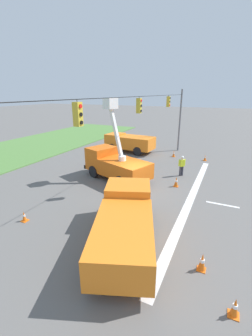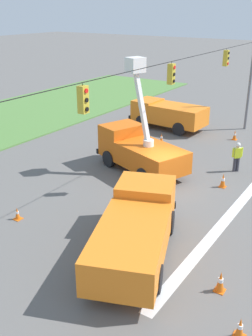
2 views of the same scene
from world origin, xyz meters
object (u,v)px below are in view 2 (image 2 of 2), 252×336
at_px(utility_truck_support_near, 168,114).
at_px(utility_truck_support_far, 136,228).
at_px(utility_truck_bucket_lift, 139,148).
at_px(traffic_cone_foreground_left, 161,138).
at_px(traffic_cone_far_right, 223,180).
at_px(road_worker, 237,155).
at_px(traffic_cone_centre_line, 235,135).
at_px(traffic_cone_mid_left, 240,328).
at_px(traffic_cone_far_left, 17,214).
at_px(traffic_cone_mid_right, 220,282).

xyz_separation_m(utility_truck_support_near, utility_truck_support_far, (-15.92, -7.00, -0.01)).
relative_size(utility_truck_bucket_lift, traffic_cone_foreground_left, 9.69).
bearing_deg(traffic_cone_far_right, road_worker, 3.44).
height_order(road_worker, traffic_cone_centre_line, road_worker).
relative_size(utility_truck_support_far, traffic_cone_centre_line, 10.00).
height_order(utility_truck_bucket_lift, utility_truck_support_near, utility_truck_bucket_lift).
distance_m(utility_truck_bucket_lift, utility_truck_support_far, 8.55).
bearing_deg(traffic_cone_mid_left, utility_truck_bucket_lift, 44.81).
bearing_deg(traffic_cone_far_left, road_worker, -30.25).
bearing_deg(road_worker, utility_truck_support_far, 177.38).
relative_size(traffic_cone_far_right, traffic_cone_centre_line, 1.10).
height_order(traffic_cone_far_left, traffic_cone_centre_line, traffic_cone_centre_line).
bearing_deg(traffic_cone_centre_line, utility_truck_support_near, 90.83).
bearing_deg(traffic_cone_far_right, traffic_cone_mid_left, -156.79).
relative_size(utility_truck_support_near, road_worker, 3.43).
bearing_deg(traffic_cone_mid_left, traffic_cone_far_right, 23.21).
xyz_separation_m(traffic_cone_foreground_left, traffic_cone_far_left, (-13.22, 0.21, -0.04)).
bearing_deg(traffic_cone_far_left, traffic_cone_far_right, -37.79).
height_order(utility_truck_bucket_lift, road_worker, utility_truck_bucket_lift).
xyz_separation_m(utility_truck_support_far, traffic_cone_foreground_left, (12.53, 5.72, -0.85)).
distance_m(utility_truck_support_near, traffic_cone_far_right, 11.19).
relative_size(utility_truck_bucket_lift, traffic_cone_far_right, 8.26).
bearing_deg(traffic_cone_far_right, utility_truck_bucket_lift, 95.06).
xyz_separation_m(road_worker, traffic_cone_foreground_left, (2.23, 6.19, -0.68)).
distance_m(utility_truck_support_far, traffic_cone_mid_left, 5.20).
relative_size(utility_truck_support_far, traffic_cone_mid_left, 10.29).
xyz_separation_m(traffic_cone_mid_right, traffic_cone_centre_line, (16.28, 5.12, -0.04)).
distance_m(utility_truck_support_far, traffic_cone_mid_right, 3.65).
height_order(traffic_cone_foreground_left, traffic_cone_mid_right, traffic_cone_mid_right).
bearing_deg(utility_truck_support_near, traffic_cone_mid_left, -146.55).
relative_size(traffic_cone_foreground_left, traffic_cone_centre_line, 0.93).
xyz_separation_m(traffic_cone_foreground_left, traffic_cone_mid_right, (-12.81, -9.27, 0.06)).
bearing_deg(traffic_cone_centre_line, traffic_cone_mid_right, -162.53).
relative_size(traffic_cone_far_left, traffic_cone_far_right, 0.76).
relative_size(utility_truck_support_near, utility_truck_support_far, 0.85).
bearing_deg(traffic_cone_mid_right, traffic_cone_mid_left, -143.07).
distance_m(utility_truck_support_near, traffic_cone_centre_line, 5.50).
bearing_deg(road_worker, traffic_cone_mid_right, -163.76).
height_order(utility_truck_support_far, traffic_cone_far_right, utility_truck_support_far).
bearing_deg(utility_truck_bucket_lift, traffic_cone_centre_line, -18.03).
relative_size(utility_truck_support_near, traffic_cone_far_left, 10.22).
relative_size(traffic_cone_mid_left, traffic_cone_mid_right, 0.89).
xyz_separation_m(utility_truck_support_far, road_worker, (10.30, -0.47, -0.17)).
height_order(traffic_cone_mid_right, traffic_cone_far_left, traffic_cone_mid_right).
relative_size(road_worker, traffic_cone_far_right, 2.27).
distance_m(traffic_cone_far_right, traffic_cone_centre_line, 8.51).
bearing_deg(traffic_cone_mid_left, traffic_cone_centre_line, 19.51).
height_order(utility_truck_support_far, traffic_cone_centre_line, utility_truck_support_far).
bearing_deg(traffic_cone_mid_right, road_worker, 16.24).
height_order(traffic_cone_foreground_left, traffic_cone_centre_line, traffic_cone_centre_line).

